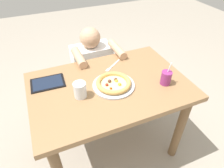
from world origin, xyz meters
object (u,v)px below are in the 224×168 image
drink_cup_colored (166,78)px  water_cup_clear (80,90)px  pizza_near (114,84)px  fork (113,66)px  tablet (48,83)px  diner_seated (93,74)px

drink_cup_colored → water_cup_clear: 0.62m
pizza_near → water_cup_clear: bearing=-176.8°
fork → tablet: size_ratio=0.71×
pizza_near → fork: size_ratio=1.73×
pizza_near → water_cup_clear: 0.25m
drink_cup_colored → diner_seated: size_ratio=0.19×
drink_cup_colored → water_cup_clear: drink_cup_colored is taller
diner_seated → tablet: bearing=-137.4°
pizza_near → water_cup_clear: (-0.25, -0.01, 0.04)m
water_cup_clear → diner_seated: diner_seated is taller
pizza_near → drink_cup_colored: bearing=-18.6°
tablet → water_cup_clear: bearing=-50.5°
drink_cup_colored → diner_seated: drink_cup_colored is taller
water_cup_clear → fork: (0.34, 0.25, -0.05)m
pizza_near → drink_cup_colored: size_ratio=1.70×
water_cup_clear → pizza_near: bearing=3.2°
water_cup_clear → diner_seated: bearing=66.5°
water_cup_clear → fork: 0.43m
water_cup_clear → tablet: size_ratio=0.44×
diner_seated → drink_cup_colored: bearing=-67.4°
drink_cup_colored → diner_seated: bearing=112.6°
pizza_near → diner_seated: (0.04, 0.65, -0.36)m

